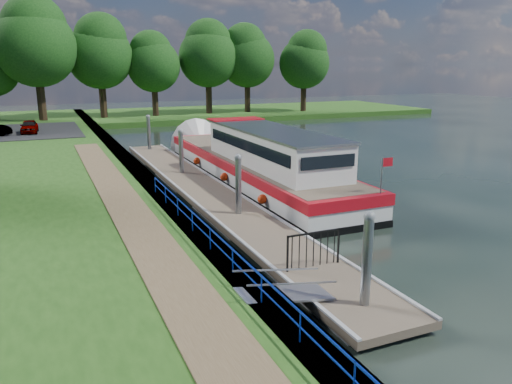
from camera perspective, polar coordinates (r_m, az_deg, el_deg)
name	(u,v)px	position (r m, az deg, el deg)	size (l,w,h in m)	color
ground	(353,309)	(14.30, 11.00, -13.04)	(160.00, 160.00, 0.00)	black
bank_edge	(147,186)	(26.52, -12.35, 0.68)	(1.10, 90.00, 0.78)	#473D2D
far_bank	(201,114)	(65.59, -6.29, 8.86)	(60.00, 18.00, 0.60)	#224B15
footpath	(135,220)	(19.45, -13.62, -3.14)	(1.60, 40.00, 0.05)	brown
blue_fence	(221,243)	(15.06, -4.07, -5.88)	(0.04, 18.04, 0.72)	#0C2DBF
pontoon	(206,194)	(25.30, -5.75, -0.19)	(2.50, 30.00, 0.56)	brown
mooring_piles	(205,173)	(25.05, -5.81, 2.23)	(0.30, 27.30, 3.55)	gray
gangway	(285,293)	(13.54, 3.29, -11.46)	(2.58, 1.00, 0.92)	#A5A8AD
gate_panel	(314,244)	(15.53, 6.61, -5.96)	(1.85, 0.05, 1.15)	black
barge	(250,161)	(28.84, -0.67, 3.53)	(4.36, 21.15, 4.78)	black
horizon_trees	(89,51)	(59.33, -18.58, 15.05)	(54.38, 10.03, 12.87)	#332316
car_a	(29,126)	(46.97, -24.49, 6.83)	(1.31, 3.25, 1.11)	#999999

